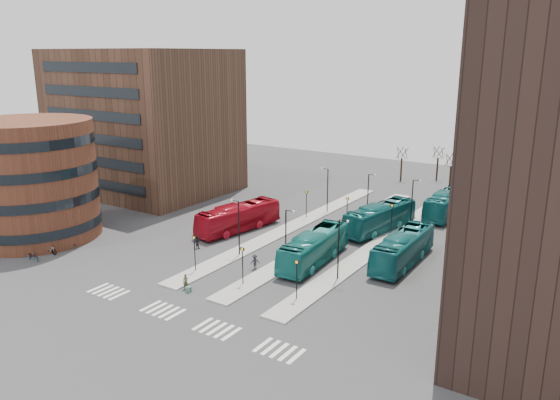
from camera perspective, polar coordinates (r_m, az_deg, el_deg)
The scene contains 23 objects.
ground at distance 45.87m, azimuth -14.86°, elevation -13.24°, with size 160.00×160.00×0.00m, color #313134.
island_left at distance 69.58m, azimuth 1.36°, elevation -2.74°, with size 2.50×45.00×0.15m, color gray.
island_mid at distance 66.77m, azimuth 5.74°, elevation -3.59°, with size 2.50×45.00×0.15m, color gray.
island_right at distance 64.40m, azimuth 10.49°, elevation -4.49°, with size 2.50×45.00×0.15m, color gray.
suitcase at distance 51.74m, azimuth -9.53°, elevation -9.20°, with size 0.44×0.35×0.55m, color navy.
red_bus at distance 67.82m, azimuth -4.36°, elevation -1.83°, with size 2.84×12.15×3.39m, color #A90D1C.
teal_bus_a at distance 57.48m, azimuth 3.58°, elevation -4.98°, with size 2.82×12.06×3.36m, color #16726D.
teal_bus_b at distance 68.64m, azimuth 10.39°, elevation -1.80°, with size 2.90×12.38×3.45m, color #12565A.
teal_bus_c at distance 58.53m, azimuth 12.74°, elevation -4.96°, with size 2.83×12.10×3.37m, color #146165.
teal_bus_d at distance 77.37m, azimuth 17.12°, elevation -0.30°, with size 2.92×12.47×3.47m, color #135E61.
traveller at distance 52.23m, azimuth -9.82°, elevation -8.41°, with size 0.55×0.36×1.50m, color #46462A.
commuter_a at distance 62.51m, azimuth -8.63°, elevation -4.36°, with size 0.73×0.57×1.49m, color black.
commuter_b at distance 55.20m, azimuth 0.74°, elevation -6.68°, with size 1.06×0.44×1.81m, color black.
commuter_c at distance 56.10m, azimuth -2.64°, elevation -6.47°, with size 1.01×0.58×1.56m, color black.
bicycle_near at distance 64.02m, azimuth -24.44°, elevation -5.36°, with size 0.65×1.88×0.99m, color gray.
bicycle_mid at distance 65.09m, azimuth -22.84°, elevation -4.81°, with size 0.51×1.80×1.08m, color gray.
bicycle_far at distance 66.48m, azimuth -21.02°, elevation -4.34°, with size 0.55×1.56×0.82m, color gray.
crosswalk_stripes at distance 47.17m, azimuth -9.73°, elevation -12.09°, with size 22.35×2.40×0.01m.
round_building at distance 70.67m, azimuth -24.59°, elevation 1.96°, with size 15.16×15.16×14.00m.
office_block at distance 89.19m, azimuth -13.93°, elevation 7.97°, with size 25.00×20.12×22.00m.
sign_poles at distance 60.40m, azimuth 2.37°, elevation -3.23°, with size 12.45×22.12×3.65m.
lamp_posts at distance 63.75m, azimuth 5.49°, elevation -1.19°, with size 14.04×20.24×6.12m.
bare_trees at distance 95.18m, azimuth 15.33°, elevation 3.25°, with size 10.97×8.14×5.90m.
Camera 1 is at (30.91, -26.29, 21.38)m, focal length 35.00 mm.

